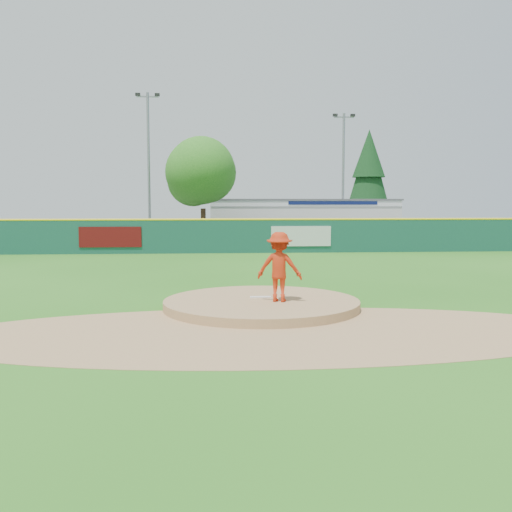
{
  "coord_description": "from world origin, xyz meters",
  "views": [
    {
      "loc": [
        -1.37,
        -15.81,
        2.95
      ],
      "look_at": [
        0.0,
        2.0,
        1.3
      ],
      "focal_mm": 40.0,
      "sensor_mm": 36.0,
      "label": 1
    }
  ],
  "objects": [
    {
      "name": "infield_dirt_arc",
      "position": [
        0.0,
        -3.0,
        0.01
      ],
      "size": [
        15.4,
        15.4,
        0.01
      ],
      "primitive_type": "cylinder",
      "color": "#9E774C",
      "rests_on": "ground"
    },
    {
      "name": "light_pole_right",
      "position": [
        9.0,
        29.0,
        5.54
      ],
      "size": [
        1.75,
        0.25,
        10.0
      ],
      "color": "gray",
      "rests_on": "ground"
    },
    {
      "name": "pool_building_grp",
      "position": [
        6.0,
        31.99,
        1.66
      ],
      "size": [
        15.2,
        8.2,
        3.31
      ],
      "color": "silver",
      "rests_on": "ground"
    },
    {
      "name": "van",
      "position": [
        -3.52,
        23.69,
        0.67
      ],
      "size": [
        5.13,
        3.79,
        1.3
      ],
      "primitive_type": "imported",
      "rotation": [
        0.0,
        0.0,
        1.17
      ],
      "color": "white",
      "rests_on": "parking_lot"
    },
    {
      "name": "pitchers_mound",
      "position": [
        0.0,
        0.0,
        0.0
      ],
      "size": [
        5.5,
        5.5,
        0.5
      ],
      "primitive_type": "cylinder",
      "color": "#9E774C",
      "rests_on": "ground"
    },
    {
      "name": "deciduous_tree",
      "position": [
        -2.0,
        25.0,
        4.55
      ],
      "size": [
        5.6,
        5.6,
        7.36
      ],
      "color": "#382314",
      "rests_on": "ground"
    },
    {
      "name": "parking_lot",
      "position": [
        0.0,
        27.0,
        0.01
      ],
      "size": [
        44.0,
        16.0,
        0.02
      ],
      "primitive_type": "cube",
      "color": "#38383A",
      "rests_on": "ground"
    },
    {
      "name": "light_pole_left",
      "position": [
        -6.0,
        27.0,
        6.05
      ],
      "size": [
        1.75,
        0.25,
        11.0
      ],
      "color": "gray",
      "rests_on": "ground"
    },
    {
      "name": "playground_slide",
      "position": [
        -14.96,
        22.08,
        0.87
      ],
      "size": [
        1.1,
        3.1,
        1.71
      ],
      "color": "blue",
      "rests_on": "ground"
    },
    {
      "name": "pitcher",
      "position": [
        0.47,
        -0.32,
        1.21
      ],
      "size": [
        1.39,
        1.03,
        1.92
      ],
      "primitive_type": "imported",
      "rotation": [
        0.0,
        0.0,
        2.86
      ],
      "color": "red",
      "rests_on": "pitchers_mound"
    },
    {
      "name": "fence_banners",
      "position": [
        -1.69,
        17.92,
        1.0
      ],
      "size": [
        14.84,
        0.04,
        1.2
      ],
      "color": "#590C0D",
      "rests_on": "ground"
    },
    {
      "name": "conifer_tree",
      "position": [
        13.0,
        36.0,
        5.54
      ],
      "size": [
        4.4,
        4.4,
        9.5
      ],
      "color": "#382314",
      "rests_on": "ground"
    },
    {
      "name": "pitching_rubber",
      "position": [
        0.0,
        0.3,
        0.27
      ],
      "size": [
        0.6,
        0.15,
        0.04
      ],
      "primitive_type": "cube",
      "color": "white",
      "rests_on": "pitchers_mound"
    },
    {
      "name": "outfield_fence",
      "position": [
        0.0,
        18.0,
        1.09
      ],
      "size": [
        40.0,
        0.14,
        2.07
      ],
      "color": "#15463A",
      "rests_on": "ground"
    },
    {
      "name": "ground",
      "position": [
        0.0,
        0.0,
        0.0
      ],
      "size": [
        120.0,
        120.0,
        0.0
      ],
      "primitive_type": "plane",
      "color": "#286B19",
      "rests_on": "ground"
    }
  ]
}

